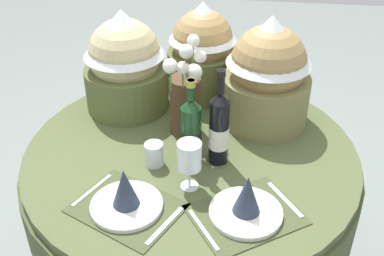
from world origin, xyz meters
name	(u,v)px	position (x,y,z in m)	size (l,w,h in m)	color
dining_table	(191,181)	(0.00, 0.00, 0.61)	(1.31, 1.31, 0.77)	#4C5633
place_setting_left	(126,198)	(-0.17, -0.35, 0.81)	(0.42, 0.38, 0.16)	#41492B
place_setting_right	(246,204)	(0.22, -0.33, 0.81)	(0.43, 0.41, 0.16)	#41492B
flower_vase	(186,97)	(-0.04, 0.12, 0.93)	(0.14, 0.19, 0.42)	#47331E
wine_bottle_left	(191,131)	(0.01, -0.06, 0.90)	(0.08, 0.08, 0.34)	#143819
wine_bottle_centre	(219,128)	(0.11, -0.05, 0.91)	(0.07, 0.07, 0.38)	black
wine_glass_right	(189,156)	(0.02, -0.22, 0.90)	(0.08, 0.08, 0.19)	silver
tumbler_near_left	(154,154)	(-0.12, -0.11, 0.81)	(0.07, 0.07, 0.09)	silver
gift_tub_back_left	(125,59)	(-0.32, 0.29, 0.99)	(0.36, 0.36, 0.44)	#566033
gift_tub_back_centre	(203,47)	(-0.01, 0.46, 0.99)	(0.31, 0.31, 0.43)	#566033
gift_tub_back_right	(268,69)	(0.28, 0.25, 1.01)	(0.36, 0.36, 0.46)	olive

